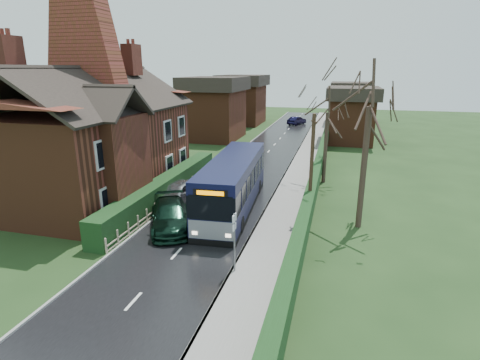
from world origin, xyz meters
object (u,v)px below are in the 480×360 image
(car_green, at_px, (170,216))
(car_silver, at_px, (178,193))
(brick_house, at_px, (95,134))
(telegraph_pole, at_px, (311,168))
(bus_stop_sign, at_px, (234,235))
(bus, at_px, (233,184))

(car_green, bearing_deg, car_silver, 80.68)
(brick_house, bearing_deg, telegraph_pole, -3.06)
(car_silver, xyz_separation_m, telegraph_pole, (8.55, -0.55, 2.40))
(car_silver, bearing_deg, bus_stop_sign, -42.24)
(brick_house, bearing_deg, car_green, -29.20)
(brick_house, relative_size, bus, 1.33)
(car_green, height_order, bus_stop_sign, bus_stop_sign)
(car_silver, relative_size, car_green, 0.88)
(bus, relative_size, bus_stop_sign, 3.92)
(car_green, bearing_deg, telegraph_pole, -2.83)
(brick_house, distance_m, car_silver, 7.00)
(car_silver, height_order, telegraph_pole, telegraph_pole)
(bus_stop_sign, bearing_deg, bus, 107.49)
(brick_house, xyz_separation_m, telegraph_pole, (14.53, -0.78, -1.22))
(bus, distance_m, car_green, 4.64)
(bus, relative_size, car_silver, 2.49)
(bus, relative_size, car_green, 2.20)
(brick_house, bearing_deg, bus_stop_sign, -33.09)
(telegraph_pole, bearing_deg, brick_house, 153.97)
(bus, height_order, car_silver, bus)
(car_silver, distance_m, bus_stop_sign, 9.68)
(brick_house, bearing_deg, bus, -1.55)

